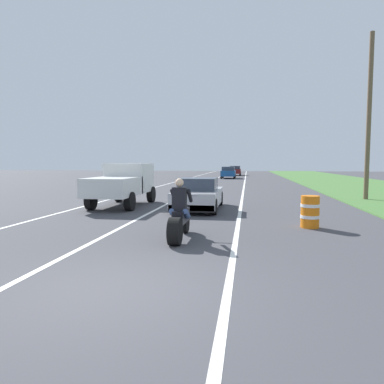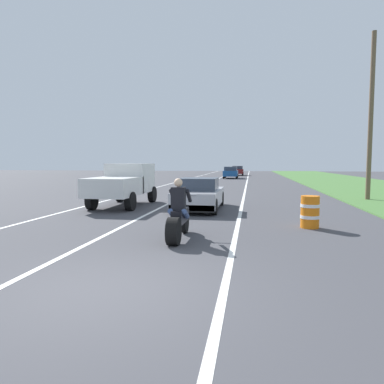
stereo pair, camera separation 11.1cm
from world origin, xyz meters
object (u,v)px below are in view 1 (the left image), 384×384
Objects in this scene: sports_car_silver at (199,195)px; distant_car_far_ahead at (228,172)px; motorcycle_with_rider at (180,218)px; pickup_truck_left_lane_white at (123,182)px; distant_car_further_ahead at (235,170)px; construction_barrel_nearest at (310,212)px.

sports_car_silver is 30.48m from distant_car_far_ahead.
pickup_truck_left_lane_white reaches higher than motorcycle_with_rider.
sports_car_silver is 41.22m from distant_car_further_ahead.
pickup_truck_left_lane_white is at bearing 149.83° from construction_barrel_nearest.
pickup_truck_left_lane_white is 8.92m from construction_barrel_nearest.
distant_car_further_ahead is (3.80, 40.51, -0.33)m from pickup_truck_left_lane_white.
sports_car_silver reaches higher than construction_barrel_nearest.
motorcycle_with_rider is 7.95m from pickup_truck_left_lane_white.
construction_barrel_nearest is at bearing -43.08° from sports_car_silver.
pickup_truck_left_lane_white is at bearing -95.36° from distant_car_further_ahead.
construction_barrel_nearest is (7.69, -4.47, -0.60)m from pickup_truck_left_lane_white.
motorcycle_with_rider is at bearing -59.59° from pickup_truck_left_lane_white.
motorcycle_with_rider is 2.21× the size of construction_barrel_nearest.
motorcycle_with_rider is 0.51× the size of sports_car_silver.
pickup_truck_left_lane_white is 4.80× the size of construction_barrel_nearest.
motorcycle_with_rider is at bearing -147.21° from construction_barrel_nearest.
motorcycle_with_rider is 0.46× the size of pickup_truck_left_lane_white.
motorcycle_with_rider is 47.35m from distant_car_further_ahead.
distant_car_far_ahead is at bearing 90.66° from sports_car_silver.
sports_car_silver is (-0.35, 6.13, 0.04)m from motorcycle_with_rider.
distant_car_further_ahead is at bearing 90.26° from motorcycle_with_rider.
motorcycle_with_rider is 6.14m from sports_car_silver.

